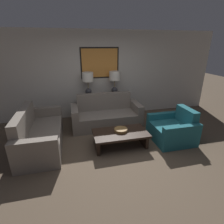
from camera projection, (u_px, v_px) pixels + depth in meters
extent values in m
plane|color=brown|center=(120.00, 154.00, 3.81)|extent=(20.00, 20.00, 0.00)
cube|color=beige|center=(100.00, 75.00, 5.52)|extent=(7.74, 0.10, 2.65)
cube|color=black|center=(100.00, 63.00, 5.33)|extent=(1.18, 0.01, 0.92)
cube|color=orange|center=(100.00, 63.00, 5.33)|extent=(1.10, 0.02, 0.84)
cube|color=#332319|center=(102.00, 106.00, 5.62)|extent=(1.24, 0.38, 0.76)
cylinder|color=#333338|center=(89.00, 95.00, 5.39)|extent=(0.17, 0.17, 0.02)
sphere|color=#333338|center=(88.00, 92.00, 5.35)|extent=(0.20, 0.20, 0.20)
cylinder|color=#8C7A51|center=(88.00, 85.00, 5.27)|extent=(0.02, 0.02, 0.22)
cylinder|color=white|center=(88.00, 77.00, 5.18)|extent=(0.33, 0.33, 0.27)
cylinder|color=#333338|center=(114.00, 93.00, 5.57)|extent=(0.17, 0.17, 0.02)
sphere|color=#333338|center=(115.00, 90.00, 5.53)|extent=(0.20, 0.20, 0.20)
cylinder|color=#8C7A51|center=(115.00, 83.00, 5.45)|extent=(0.02, 0.02, 0.22)
cylinder|color=white|center=(115.00, 76.00, 5.36)|extent=(0.33, 0.33, 0.27)
cube|color=slate|center=(107.00, 121.00, 4.97)|extent=(1.59, 0.67, 0.41)
cube|color=slate|center=(104.00, 108.00, 5.27)|extent=(1.59, 0.18, 0.90)
cube|color=slate|center=(75.00, 119.00, 4.82)|extent=(0.18, 0.85, 0.65)
cube|color=slate|center=(135.00, 113.00, 5.20)|extent=(0.18, 0.85, 0.65)
cube|color=slate|center=(47.00, 137.00, 4.09)|extent=(0.67, 1.59, 0.41)
cube|color=slate|center=(25.00, 130.00, 3.90)|extent=(0.18, 1.59, 0.90)
cube|color=slate|center=(36.00, 156.00, 3.22)|extent=(0.85, 0.18, 0.65)
cube|color=slate|center=(46.00, 118.00, 4.83)|extent=(0.85, 0.18, 0.65)
cube|color=black|center=(120.00, 133.00, 4.00)|extent=(1.24, 0.69, 0.05)
cube|color=black|center=(97.00, 143.00, 3.94)|extent=(0.07, 0.55, 0.31)
cube|color=black|center=(143.00, 137.00, 4.18)|extent=(0.07, 0.55, 0.31)
cylinder|color=olive|center=(121.00, 130.00, 4.03)|extent=(0.31, 0.31, 0.06)
cube|color=#1E5B66|center=(168.00, 133.00, 4.30)|extent=(0.74, 0.67, 0.41)
cube|color=#1E5B66|center=(185.00, 124.00, 4.32)|extent=(0.18, 0.67, 0.80)
cube|color=#1E5B66|center=(163.00, 123.00, 4.65)|extent=(0.92, 0.14, 0.57)
cube|color=#1E5B66|center=(181.00, 137.00, 3.92)|extent=(0.92, 0.14, 0.57)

